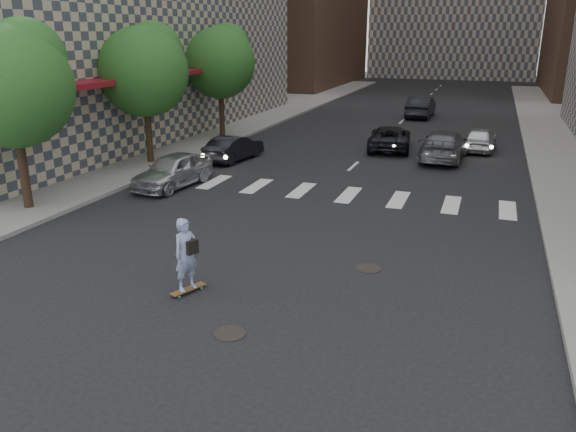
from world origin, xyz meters
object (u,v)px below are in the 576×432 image
Objects in this scene: skateboarder at (186,255)px; traffic_car_e at (421,107)px; traffic_car_b at (444,145)px; tree_c at (222,59)px; silver_sedan at (173,170)px; traffic_car_c at (390,138)px; traffic_car_a at (234,148)px; traffic_car_d at (480,139)px; tree_b at (146,67)px; tree_a at (14,81)px.

skateboarder is 0.41× the size of traffic_car_e.
skateboarder reaches higher than traffic_car_b.
silver_sedan is at bearing -74.38° from tree_c.
skateboarder is 19.71m from traffic_car_c.
traffic_car_a is 1.00× the size of traffic_car_d.
tree_c is 1.30× the size of traffic_car_b.
tree_b is 1.00× the size of tree_c.
tree_b and tree_c have the same top height.
tree_c is at bearing -5.71° from traffic_car_b.
tree_c is 16.77m from traffic_car_e.
traffic_car_e reaches higher than traffic_car_b.
tree_c reaches higher than traffic_car_b.
tree_b reaches higher than skateboarder.
tree_b is at bearing 138.98° from silver_sedan.
skateboarder is at bearing 118.12° from traffic_car_a.
skateboarder is 0.51× the size of traffic_car_a.
traffic_car_e reaches higher than silver_sedan.
traffic_car_b reaches higher than silver_sedan.
traffic_car_b is 15.02m from traffic_car_e.
tree_c reaches higher than silver_sedan.
traffic_car_c is (10.39, 15.50, -3.99)m from tree_a.
silver_sedan is at bearing 55.30° from tree_a.
tree_a is 1.30× the size of traffic_car_b.
silver_sedan is 13.80m from traffic_car_b.
traffic_car_b is at bearing 65.02° from traffic_car_d.
tree_c reaches higher than traffic_car_d.
skateboarder is 32.73m from traffic_car_e.
tree_b is 23.37m from traffic_car_e.
skateboarder is 18.57m from traffic_car_b.
traffic_car_d is at bearing -171.12° from traffic_car_c.
traffic_car_e is (7.02, 18.45, 0.16)m from traffic_car_a.
traffic_car_a is (0.24, 5.50, -0.07)m from silver_sedan.
traffic_car_b is at bearing 99.33° from skateboarder.
traffic_car_b reaches higher than traffic_car_d.
traffic_car_c is (1.59, 19.64, -0.37)m from skateboarder.
traffic_car_c is 4.92m from traffic_car_d.
tree_a is at bearing 51.93° from traffic_car_d.
traffic_car_a is at bearing 30.60° from traffic_car_c.
silver_sedan is 5.50m from traffic_car_a.
traffic_car_e is at bearing 69.91° from tree_a.
traffic_car_a is 0.82× the size of traffic_car_c.
skateboarder is (8.80, -20.14, -3.62)m from tree_c.
tree_b is at bearing 26.90° from traffic_car_b.
traffic_car_d is (11.68, 6.77, 0.02)m from traffic_car_a.
tree_b is 5.68m from traffic_car_a.
tree_b is 3.37× the size of skateboarder.
silver_sedan is (3.19, -3.40, -3.94)m from tree_b.
tree_a is 11.39m from traffic_car_a.
traffic_car_e reaches higher than traffic_car_c.
tree_c is at bearing 90.00° from tree_b.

